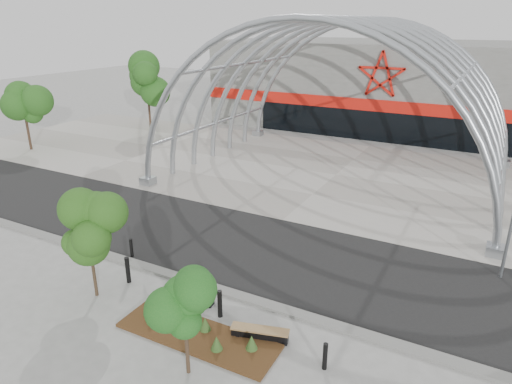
# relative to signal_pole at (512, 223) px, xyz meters

# --- Properties ---
(ground) EXTENTS (140.00, 140.00, 0.00)m
(ground) POSITION_rel_signal_pole_xyz_m (-10.28, -6.07, -2.46)
(ground) COLOR gray
(ground) RESTS_ON ground
(road) EXTENTS (140.00, 7.00, 0.02)m
(road) POSITION_rel_signal_pole_xyz_m (-10.28, -2.57, -2.45)
(road) COLOR black
(road) RESTS_ON ground
(forecourt) EXTENTS (60.00, 17.00, 0.04)m
(forecourt) POSITION_rel_signal_pole_xyz_m (-10.28, 9.43, -2.44)
(forecourt) COLOR #9D988E
(forecourt) RESTS_ON ground
(kerb) EXTENTS (60.00, 0.50, 0.12)m
(kerb) POSITION_rel_signal_pole_xyz_m (-10.28, -6.32, -2.40)
(kerb) COLOR slate
(kerb) RESTS_ON ground
(arena_building) EXTENTS (34.00, 15.24, 8.00)m
(arena_building) POSITION_rel_signal_pole_xyz_m (-10.28, 27.38, 1.53)
(arena_building) COLOR slate
(arena_building) RESTS_ON ground
(vault_canopy) EXTENTS (20.80, 15.80, 20.36)m
(vault_canopy) POSITION_rel_signal_pole_xyz_m (-10.28, 9.43, -2.44)
(vault_canopy) COLOR #9AA0A5
(vault_canopy) RESTS_ON ground
(planting_bed) EXTENTS (5.61, 1.78, 0.59)m
(planting_bed) POSITION_rel_signal_pole_xyz_m (-8.86, -8.95, -2.32)
(planting_bed) COLOR #3A2510
(planting_bed) RESTS_ON ground
(signal_pole) EXTENTS (0.28, 0.66, 4.71)m
(signal_pole) POSITION_rel_signal_pole_xyz_m (0.00, 0.00, 0.00)
(signal_pole) COLOR slate
(signal_pole) RESTS_ON ground
(street_tree_0) EXTENTS (1.69, 1.69, 3.85)m
(street_tree_0) POSITION_rel_signal_pole_xyz_m (-13.61, -8.78, 0.31)
(street_tree_0) COLOR black
(street_tree_0) RESTS_ON ground
(street_tree_1) EXTENTS (1.46, 1.46, 3.45)m
(street_tree_1) POSITION_rel_signal_pole_xyz_m (-8.08, -10.45, 0.02)
(street_tree_1) COLOR #322619
(street_tree_1) RESTS_ON ground
(bench_0) EXTENTS (1.97, 0.65, 0.41)m
(bench_0) POSITION_rel_signal_pole_xyz_m (-10.25, -7.38, -2.26)
(bench_0) COLOR black
(bench_0) RESTS_ON ground
(bench_1) EXTENTS (1.97, 0.93, 0.41)m
(bench_1) POSITION_rel_signal_pole_xyz_m (-6.90, -8.08, -2.26)
(bench_1) COLOR black
(bench_1) RESTS_ON ground
(bollard_0) EXTENTS (0.14, 0.14, 0.88)m
(bollard_0) POSITION_rel_signal_pole_xyz_m (-14.54, -5.82, -2.02)
(bollard_0) COLOR black
(bollard_0) RESTS_ON ground
(bollard_1) EXTENTS (0.18, 0.18, 1.11)m
(bollard_1) POSITION_rel_signal_pole_xyz_m (-13.18, -7.48, -1.90)
(bollard_1) COLOR black
(bollard_1) RESTS_ON ground
(bollard_2) EXTENTS (0.17, 0.17, 1.06)m
(bollard_2) POSITION_rel_signal_pole_xyz_m (-8.72, -7.67, -1.93)
(bollard_2) COLOR black
(bollard_2) RESTS_ON ground
(bollard_3) EXTENTS (0.17, 0.17, 1.09)m
(bollard_3) POSITION_rel_signal_pole_xyz_m (-10.07, -8.33, -1.92)
(bollard_3) COLOR black
(bollard_3) RESTS_ON ground
(bollard_4) EXTENTS (0.15, 0.15, 0.92)m
(bollard_4) POSITION_rel_signal_pole_xyz_m (-4.54, -8.38, -2.00)
(bollard_4) COLOR black
(bollard_4) RESTS_ON ground
(bg_tree_0) EXTENTS (3.00, 3.00, 6.45)m
(bg_tree_0) POSITION_rel_signal_pole_xyz_m (-30.28, 13.93, 2.18)
(bg_tree_0) COLOR #2E1F16
(bg_tree_0) RESTS_ON ground
(bg_tree_2) EXTENTS (2.55, 2.55, 5.38)m
(bg_tree_2) POSITION_rel_signal_pole_xyz_m (-34.28, 3.93, 1.40)
(bg_tree_2) COLOR black
(bg_tree_2) RESTS_ON ground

